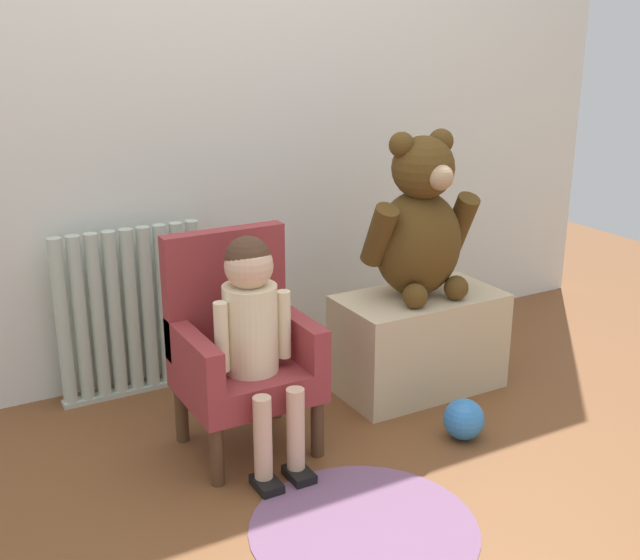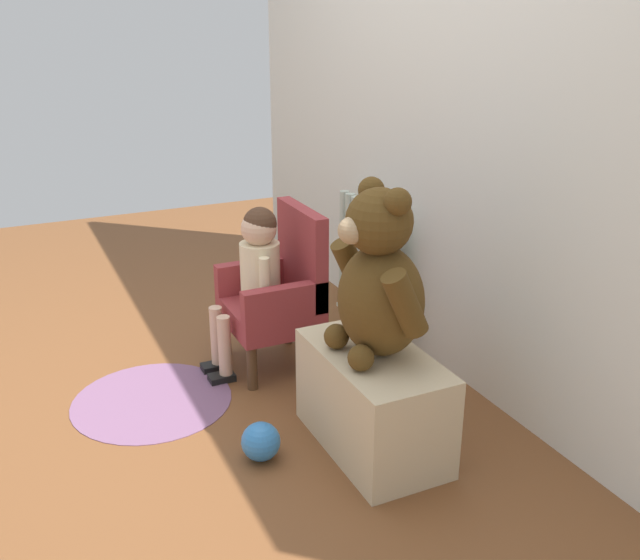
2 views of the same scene
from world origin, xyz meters
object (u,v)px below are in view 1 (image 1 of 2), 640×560
(radiator, at_px, (132,313))
(child_armchair, at_px, (240,347))
(toy_ball, at_px, (464,419))
(floor_rug, at_px, (364,527))
(low_bench, at_px, (418,342))
(large_teddy_bear, at_px, (420,225))
(child_figure, at_px, (254,319))

(radiator, xyz_separation_m, child_armchair, (0.20, -0.54, 0.02))
(radiator, bearing_deg, toy_ball, -46.04)
(radiator, xyz_separation_m, floor_rug, (0.29, -1.15, -0.31))
(low_bench, distance_m, large_teddy_bear, 0.45)
(child_figure, bearing_deg, large_teddy_bear, 13.30)
(child_armchair, relative_size, child_figure, 0.97)
(child_armchair, height_order, floor_rug, child_armchair)
(radiator, bearing_deg, child_armchair, -70.01)
(child_figure, relative_size, large_teddy_bear, 1.21)
(radiator, distance_m, floor_rug, 1.22)
(child_figure, distance_m, toy_ball, 0.80)
(floor_rug, height_order, toy_ball, toy_ball)
(child_armchair, xyz_separation_m, floor_rug, (0.10, -0.61, -0.34))
(child_armchair, bearing_deg, radiator, 109.99)
(child_armchair, bearing_deg, floor_rug, -81.10)
(radiator, distance_m, low_bench, 1.07)
(large_teddy_bear, distance_m, floor_rug, 1.13)
(floor_rug, bearing_deg, low_bench, 45.19)
(low_bench, height_order, toy_ball, low_bench)
(child_armchair, bearing_deg, large_teddy_bear, 4.94)
(child_armchair, distance_m, low_bench, 0.77)
(radiator, xyz_separation_m, large_teddy_bear, (0.94, -0.47, 0.32))
(large_teddy_bear, bearing_deg, toy_ball, -102.17)
(radiator, xyz_separation_m, child_figure, (0.20, -0.65, 0.16))
(radiator, height_order, large_teddy_bear, large_teddy_bear)
(child_armchair, relative_size, low_bench, 1.16)
(child_armchair, distance_m, child_figure, 0.18)
(large_teddy_bear, bearing_deg, child_armchair, -175.06)
(radiator, height_order, child_armchair, child_armchair)
(radiator, bearing_deg, child_figure, -73.23)
(radiator, relative_size, toy_ball, 4.55)
(child_armchair, distance_m, toy_ball, 0.79)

